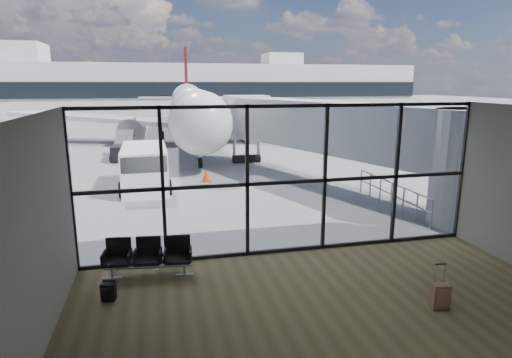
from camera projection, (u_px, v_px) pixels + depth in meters
name	position (u px, v px, depth m)	size (l,w,h in m)	color
ground	(188.00, 126.00, 51.19)	(220.00, 220.00, 0.00)	slate
lounge_shell	(362.00, 215.00, 8.03)	(12.02, 8.01, 4.51)	brown
glass_curtain_wall	(287.00, 181.00, 12.68)	(12.10, 0.12, 4.50)	white
jet_bridge	(342.00, 133.00, 20.37)	(8.00, 16.50, 4.33)	#B0B2B6
apron_railing	(391.00, 191.00, 17.58)	(0.06, 5.46, 1.11)	gray
far_terminal	(174.00, 88.00, 71.01)	(80.00, 12.20, 11.00)	#B5B5B0
tree_3	(18.00, 85.00, 74.63)	(4.95, 4.95, 7.12)	#382619
tree_4	(55.00, 82.00, 75.81)	(5.61, 5.61, 8.07)	#382619
tree_5	(90.00, 78.00, 77.00)	(6.27, 6.27, 9.03)	#382619
seating_row	(148.00, 255.00, 11.49)	(2.32, 0.90, 1.03)	gray
backpack	(108.00, 292.00, 10.16)	(0.36, 0.35, 0.48)	black
suitcase	(440.00, 296.00, 9.76)	(0.42, 0.33, 1.07)	#906A50
airliner	(191.00, 108.00, 38.76)	(31.18, 36.13, 9.30)	silver
service_van	(145.00, 167.00, 20.73)	(2.41, 4.82, 2.08)	white
belt_loader	(123.00, 150.00, 29.01)	(1.62, 3.89, 1.77)	black
mobile_stairs	(53.00, 173.00, 22.26)	(2.09, 3.20, 2.08)	yellow
traffic_cone_a	(234.00, 157.00, 28.19)	(0.39, 0.39, 0.56)	#EF490C
traffic_cone_b	(206.00, 176.00, 22.42)	(0.48, 0.48, 0.69)	red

